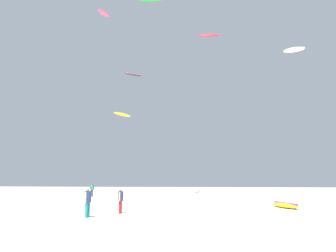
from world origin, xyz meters
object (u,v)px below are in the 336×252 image
object	(u,v)px
person_foreground	(88,200)
person_midground	(120,198)
kite_aloft_3	(209,35)
kite_aloft_1	(122,114)
person_left	(92,188)
kite_grounded_near	(286,205)
kite_aloft_2	(133,75)
kite_aloft_6	(104,13)
kite_aloft_0	(294,50)

from	to	relation	value
person_foreground	person_midground	size ratio (longest dim) A/B	1.07
kite_aloft_3	person_midground	bearing A→B (deg)	-102.68
kite_aloft_1	person_left	bearing A→B (deg)	-97.18
kite_grounded_near	kite_aloft_1	size ratio (longest dim) A/B	0.88
kite_aloft_3	kite_aloft_2	bearing A→B (deg)	-131.25
kite_grounded_near	kite_aloft_1	bearing A→B (deg)	128.48
person_left	kite_aloft_3	distance (m)	28.20
person_left	person_midground	bearing A→B (deg)	21.50
kite_aloft_3	kite_aloft_6	distance (m)	16.80
person_midground	kite_grounded_near	bearing A→B (deg)	29.46
person_left	kite_aloft_6	xyz separation A→B (m)	(-2.62, 11.38, 26.56)
kite_aloft_3	kite_aloft_0	bearing A→B (deg)	20.84
kite_aloft_0	kite_aloft_6	distance (m)	30.62
kite_aloft_3	person_left	bearing A→B (deg)	-140.91
person_foreground	kite_aloft_1	bearing A→B (deg)	-61.28
kite_aloft_2	kite_grounded_near	bearing A→B (deg)	-42.62
kite_aloft_6	kite_aloft_2	bearing A→B (deg)	-57.39
person_left	kite_aloft_0	bearing A→B (deg)	119.23
person_midground	person_left	xyz separation A→B (m)	(-7.27, 17.04, 0.01)
person_foreground	kite_grounded_near	xyz separation A→B (m)	(12.20, 7.05, -0.78)
person_midground	kite_aloft_0	world-z (taller)	kite_aloft_0
person_foreground	kite_aloft_2	size ratio (longest dim) A/B	0.81
kite_aloft_1	person_midground	bearing A→B (deg)	-76.88
kite_grounded_near	kite_aloft_3	world-z (taller)	kite_aloft_3
person_foreground	kite_aloft_6	world-z (taller)	kite_aloft_6
kite_aloft_2	person_foreground	bearing A→B (deg)	-85.32
person_left	kite_aloft_2	xyz separation A→B (m)	(4.35, 0.50, 13.14)
person_left	kite_aloft_0	xyz separation A→B (m)	(27.17, 16.21, 21.31)
person_foreground	kite_aloft_2	world-z (taller)	kite_aloft_2
kite_grounded_near	kite_aloft_6	bearing A→B (deg)	131.36
kite_aloft_0	kite_aloft_1	bearing A→B (deg)	-164.87
person_foreground	person_left	bearing A→B (deg)	-53.68
person_midground	kite_aloft_0	xyz separation A→B (m)	(19.90, 33.25, 21.33)
kite_aloft_3	kite_aloft_6	size ratio (longest dim) A/B	1.15
kite_grounded_near	kite_aloft_3	xyz separation A→B (m)	(-4.58, 23.25, 22.84)
person_foreground	person_midground	xyz separation A→B (m)	(1.31, 2.22, -0.07)
person_foreground	kite_grounded_near	bearing A→B (deg)	-130.83
person_left	kite_aloft_1	bearing A→B (deg)	171.23
kite_aloft_6	person_left	bearing A→B (deg)	-77.05
kite_aloft_0	kite_aloft_2	world-z (taller)	kite_aloft_0
person_left	kite_grounded_near	bearing A→B (deg)	54.49
person_left	person_foreground	bearing A→B (deg)	15.60
person_foreground	person_midground	distance (m)	2.58
person_foreground	person_left	xyz separation A→B (m)	(-5.96, 19.27, -0.05)
kite_aloft_3	kite_aloft_1	bearing A→B (deg)	-171.48
kite_aloft_2	kite_aloft_6	world-z (taller)	kite_aloft_6
kite_aloft_0	kite_aloft_1	world-z (taller)	kite_aloft_0
person_left	kite_aloft_3	xyz separation A→B (m)	(13.58, 11.04, 22.11)
person_left	kite_grounded_near	world-z (taller)	person_left
kite_grounded_near	kite_aloft_0	xyz separation A→B (m)	(9.00, 28.42, 22.04)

